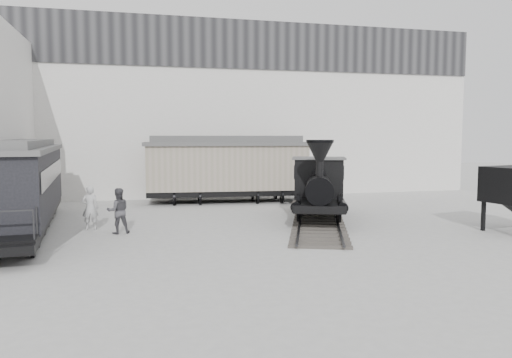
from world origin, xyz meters
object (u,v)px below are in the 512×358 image
object	(u,v)px
passenger_coach	(18,185)
visitor_a	(90,208)
boxcar	(227,167)
visitor_b	(118,211)
locomotive	(319,192)

from	to	relation	value
passenger_coach	visitor_a	xyz separation A→B (m)	(2.79, -0.55, -0.97)
visitor_a	boxcar	bearing A→B (deg)	-132.28
passenger_coach	visitor_a	world-z (taller)	passenger_coach
boxcar	visitor_a	world-z (taller)	boxcar
passenger_coach	visitor_b	distance (m)	4.36
locomotive	boxcar	xyz separation A→B (m)	(-2.83, 7.32, 0.69)
boxcar	visitor_a	bearing A→B (deg)	-129.44
boxcar	visitor_a	xyz separation A→B (m)	(-7.05, -7.09, -1.11)
boxcar	visitor_a	distance (m)	10.06
locomotive	passenger_coach	xyz separation A→B (m)	(-12.67, 0.78, 0.56)
locomotive	passenger_coach	distance (m)	12.70
locomotive	visitor_a	xyz separation A→B (m)	(-9.88, 0.23, -0.42)
passenger_coach	visitor_a	size ratio (longest dim) A/B	7.08
visitor_a	visitor_b	bearing A→B (deg)	139.06
boxcar	locomotive	bearing A→B (deg)	-63.49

